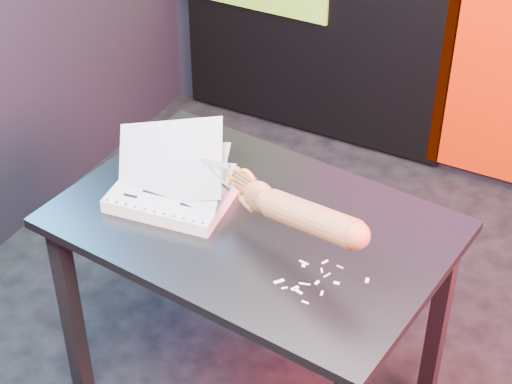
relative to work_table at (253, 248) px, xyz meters
The scene contains 6 objects.
room 0.74m from the work_table, 21.62° to the left, with size 3.01×3.01×2.71m.
work_table is the anchor object (origin of this frame).
printout_stack 0.29m from the work_table, behind, with size 0.39×0.29×0.26m.
scissors 0.24m from the work_table, 109.80° to the right, with size 0.22×0.08×0.13m.
hand_forearm 0.35m from the work_table, 27.59° to the right, with size 0.43×0.18×0.15m.
paper_clippings 0.31m from the work_table, 30.40° to the right, with size 0.22×0.18×0.00m.
Camera 1 is at (0.68, -1.75, 2.25)m, focal length 60.00 mm.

